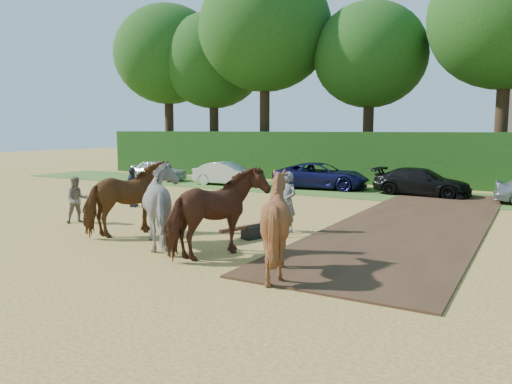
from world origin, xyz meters
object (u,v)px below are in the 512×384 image
object	(u,v)px
parked_cars	(365,180)
plough_team	(195,209)
spectator_near	(77,200)
spectator_far	(132,187)

from	to	relation	value
parked_cars	plough_team	bearing A→B (deg)	-90.90
spectator_near	parked_cars	size ratio (longest dim) A/B	0.05
spectator_near	spectator_far	bearing A→B (deg)	45.12
spectator_far	plough_team	distance (m)	8.15
spectator_near	spectator_far	xyz separation A→B (m)	(-0.85, 3.53, 0.03)
spectator_near	plough_team	distance (m)	5.94
spectator_far	parked_cars	distance (m)	11.39
spectator_near	parked_cars	xyz separation A→B (m)	(6.03, 12.61, -0.12)
parked_cars	spectator_near	bearing A→B (deg)	-115.57
spectator_far	parked_cars	size ratio (longest dim) A/B	0.05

